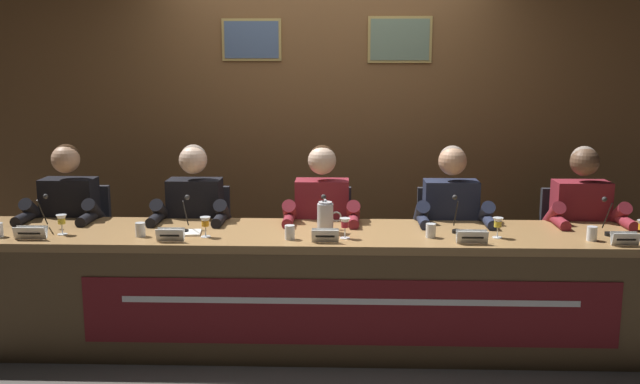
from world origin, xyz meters
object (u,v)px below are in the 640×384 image
Objects in this scene: juice_glass_center at (345,224)px; chair_left at (200,253)px; microphone_far_left at (41,219)px; water_cup_far_right at (592,234)px; juice_glass_left at (205,223)px; panelist_left at (193,222)px; microphone_far_right at (608,222)px; panelist_far_left at (66,221)px; water_cup_center at (290,233)px; nameplate_center at (325,236)px; panelist_right at (452,223)px; juice_glass_right at (498,224)px; chair_far_left at (79,252)px; water_cup_right at (431,231)px; panelist_far_right at (584,224)px; chair_center at (323,254)px; nameplate_far_left at (30,233)px; panelist_center at (322,223)px; document_stack_left at (183,233)px; nameplate_far_right at (625,239)px; microphone_right at (456,220)px; water_pitcher_central at (326,217)px; chair_right at (446,255)px; microphone_center at (323,219)px; microphone_left at (185,220)px; conference_table at (320,271)px; water_cup_left at (140,230)px; nameplate_left at (170,235)px; chair_far_right at (571,256)px.

chair_left is at bearing 145.00° from juice_glass_center.
water_cup_far_right is (3.35, -0.14, -0.04)m from microphone_far_left.
water_cup_far_right is (2.30, -0.01, -0.05)m from juice_glass_left.
panelist_left reaches higher than microphone_far_right.
panelist_far_left is 14.45× the size of water_cup_center.
water_cup_far_right is (1.57, 0.09, -0.00)m from nameplate_center.
panelist_right is 9.90× the size of juice_glass_right.
juice_glass_left is (1.06, -0.71, 0.39)m from chair_far_left.
water_cup_right is at bearing -15.73° from chair_far_left.
chair_left is at bearing 175.63° from panelist_far_right.
microphone_far_left and microphone_far_right have the same top height.
microphone_far_right is at bearing -17.53° from chair_center.
nameplate_far_left is 0.16× the size of panelist_center.
document_stack_left is (-0.66, 0.11, -0.03)m from water_cup_center.
juice_glass_left is at bearing 175.85° from water_cup_center.
microphone_far_left is at bearing 175.80° from nameplate_far_right.
microphone_right is at bearing 177.75° from microphone_far_right.
chair_center is at bearing 93.49° from water_pitcher_central.
panelist_right is 0.92m from water_pitcher_central.
chair_left is at bearing 104.61° from juice_glass_left.
nameplate_far_right is at bearing -43.10° from chair_right.
water_cup_right is at bearing 12.09° from nameplate_center.
chair_right is at bearing 0.00° from chair_left.
microphone_center is 0.24× the size of chair_right.
panelist_center is at bearing -167.10° from chair_right.
chair_far_left is 4.17× the size of microphone_right.
chair_left is 2.78m from nameplate_far_right.
nameplate_far_right is (2.60, -0.26, -0.03)m from microphone_left.
conference_table is 5.16× the size of chair_right.
juice_glass_left is at bearing -0.25° from water_cup_left.
panelist_far_left is 7.76× the size of nameplate_center.
nameplate_far_left is 0.89× the size of microphone_far_right.
chair_right reaches higher than juice_glass_right.
juice_glass_right is at bearing 3.48° from water_cup_center.
microphone_right is 1.00× the size of microphone_far_right.
water_cup_left is at bearing -176.90° from microphone_far_right.
nameplate_left is 0.13× the size of panelist_center.
panelist_right is at bearing -167.10° from chair_far_right.
nameplate_far_left is at bearing -160.62° from panelist_center.
panelist_right is 5.68× the size of microphone_right.
chair_center is 0.65m from microphone_center.
chair_far_left and chair_center have the same top height.
water_cup_left is 0.40× the size of water_pitcher_central.
microphone_left is at bearing 91.49° from document_stack_left.
water_cup_left is at bearing -178.95° from water_cup_right.
microphone_far_left and microphone_center have the same top height.
microphone_center is at bearing 173.30° from water_cup_far_right.
microphone_right is (-0.03, -0.52, 0.38)m from chair_right.
microphone_right is at bearing 5.64° from water_cup_left.
microphone_center is (1.76, -0.53, 0.38)m from chair_far_left.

